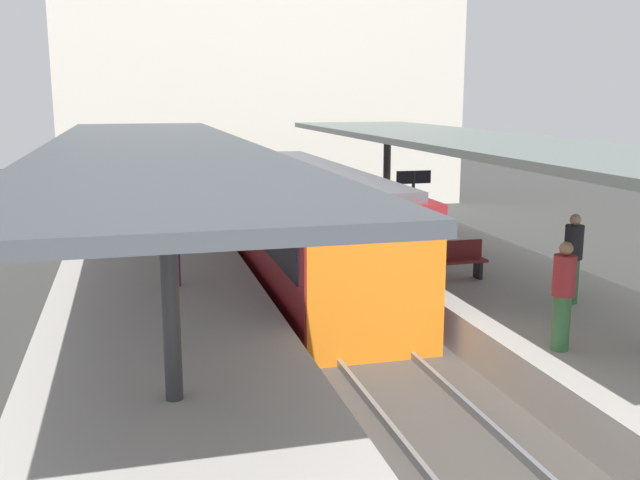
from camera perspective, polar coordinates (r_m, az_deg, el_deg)
The scene contains 15 objects.
ground_plane at distance 15.78m, azimuth 1.63°, elevation -7.36°, with size 80.00×80.00×0.00m, color #383835.
platform_left at distance 15.05m, azimuth -12.47°, elevation -6.57°, with size 4.40×28.00×1.00m, color #ADA8A0.
platform_right at distance 17.05m, azimuth 14.03°, elevation -4.51°, with size 4.40×28.00×1.00m, color #ADA8A0.
track_ballast at distance 15.75m, azimuth 1.64°, elevation -7.02°, with size 3.20×28.00×0.20m, color #4C4742.
rail_near_side at distance 15.52m, azimuth -0.93°, elevation -6.64°, with size 0.08×28.00×0.14m, color slate.
rail_far_side at distance 15.90m, azimuth 4.15°, elevation -6.21°, with size 0.08×28.00×0.14m, color slate.
commuter_train at distance 18.27m, azimuth -1.09°, elevation 0.84°, with size 2.78×10.98×3.10m.
canopy_left at distance 15.78m, azimuth -13.23°, elevation 7.09°, with size 4.18×21.00×3.09m.
canopy_right at distance 17.70m, azimuth 12.39°, elevation 7.50°, with size 4.18×21.00×3.07m.
platform_bench at distance 16.44m, azimuth 10.57°, elevation -1.48°, with size 1.40×0.41×0.86m.
platform_sign at distance 18.31m, azimuth 7.36°, elevation 3.61°, with size 0.90×0.08×2.21m.
passenger_near_bench at distance 15.84m, azimuth -11.50°, elevation -0.63°, with size 0.36×0.36×1.61m.
passenger_mid_platform at distance 15.08m, azimuth 19.31°, elevation -1.27°, with size 0.36×0.36×1.79m.
passenger_far_end at distance 12.23m, azimuth 18.61°, elevation -4.07°, with size 0.36×0.36×1.79m.
station_building_backdrop at distance 34.88m, azimuth -4.73°, elevation 12.04°, with size 18.00×6.00×11.00m, color beige.
Camera 1 is at (-4.23, -14.33, 5.07)m, focal length 40.60 mm.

